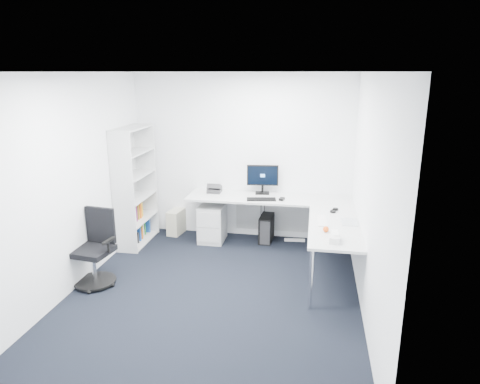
% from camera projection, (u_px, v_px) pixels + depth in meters
% --- Properties ---
extents(ground, '(4.20, 4.20, 0.00)m').
position_uv_depth(ground, '(214.00, 293.00, 5.42)').
color(ground, black).
extents(ceiling, '(4.20, 4.20, 0.00)m').
position_uv_depth(ceiling, '(210.00, 72.00, 4.70)').
color(ceiling, white).
extents(wall_back, '(3.60, 0.02, 2.70)m').
position_uv_depth(wall_back, '(242.00, 157.00, 7.05)').
color(wall_back, white).
rests_on(wall_back, ground).
extents(wall_front, '(3.60, 0.02, 2.70)m').
position_uv_depth(wall_front, '(143.00, 267.00, 3.07)').
color(wall_front, white).
rests_on(wall_front, ground).
extents(wall_left, '(0.02, 4.20, 2.70)m').
position_uv_depth(wall_left, '(73.00, 184.00, 5.36)').
color(wall_left, white).
rests_on(wall_left, ground).
extents(wall_right, '(0.02, 4.20, 2.70)m').
position_uv_depth(wall_right, '(369.00, 198.00, 4.76)').
color(wall_right, white).
rests_on(wall_right, ground).
extents(l_desk, '(2.71, 1.51, 0.79)m').
position_uv_depth(l_desk, '(270.00, 228.00, 6.55)').
color(l_desk, '#B7B9B9').
rests_on(l_desk, ground).
extents(drawer_pedestal, '(0.40, 0.50, 0.61)m').
position_uv_depth(drawer_pedestal, '(212.00, 223.00, 7.05)').
color(drawer_pedestal, '#B7B9B9').
rests_on(drawer_pedestal, ground).
extents(bookshelf, '(0.37, 0.95, 1.89)m').
position_uv_depth(bookshelf, '(135.00, 186.00, 6.81)').
color(bookshelf, silver).
rests_on(bookshelf, ground).
extents(task_chair, '(0.62, 0.62, 1.00)m').
position_uv_depth(task_chair, '(92.00, 249.00, 5.52)').
color(task_chair, black).
rests_on(task_chair, ground).
extents(black_pc_tower, '(0.22, 0.46, 0.44)m').
position_uv_depth(black_pc_tower, '(266.00, 228.00, 7.06)').
color(black_pc_tower, black).
rests_on(black_pc_tower, ground).
extents(beige_pc_tower, '(0.26, 0.47, 0.42)m').
position_uv_depth(beige_pc_tower, '(177.00, 221.00, 7.41)').
color(beige_pc_tower, beige).
rests_on(beige_pc_tower, ground).
extents(power_strip, '(0.34, 0.09, 0.04)m').
position_uv_depth(power_strip, '(295.00, 240.00, 7.09)').
color(power_strip, silver).
rests_on(power_strip, ground).
extents(monitor, '(0.52, 0.22, 0.49)m').
position_uv_depth(monitor, '(263.00, 179.00, 6.92)').
color(monitor, black).
rests_on(monitor, l_desk).
extents(black_keyboard, '(0.47, 0.23, 0.02)m').
position_uv_depth(black_keyboard, '(261.00, 199.00, 6.63)').
color(black_keyboard, black).
rests_on(black_keyboard, l_desk).
extents(mouse, '(0.09, 0.12, 0.04)m').
position_uv_depth(mouse, '(282.00, 199.00, 6.62)').
color(mouse, black).
rests_on(mouse, l_desk).
extents(desk_phone, '(0.22, 0.22, 0.15)m').
position_uv_depth(desk_phone, '(214.00, 188.00, 7.04)').
color(desk_phone, '#272729').
rests_on(desk_phone, l_desk).
extents(laptop, '(0.30, 0.29, 0.21)m').
position_uv_depth(laptop, '(350.00, 215.00, 5.60)').
color(laptop, silver).
rests_on(laptop, l_desk).
extents(white_keyboard, '(0.16, 0.46, 0.02)m').
position_uv_depth(white_keyboard, '(322.00, 221.00, 5.69)').
color(white_keyboard, silver).
rests_on(white_keyboard, l_desk).
extents(headphones, '(0.17, 0.22, 0.05)m').
position_uv_depth(headphones, '(334.00, 210.00, 6.08)').
color(headphones, black).
rests_on(headphones, l_desk).
extents(orange_fruit, '(0.07, 0.07, 0.07)m').
position_uv_depth(orange_fruit, '(326.00, 229.00, 5.29)').
color(orange_fruit, '#ED5515').
rests_on(orange_fruit, l_desk).
extents(tissue_box, '(0.14, 0.23, 0.08)m').
position_uv_depth(tissue_box, '(335.00, 238.00, 4.99)').
color(tissue_box, silver).
rests_on(tissue_box, l_desk).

